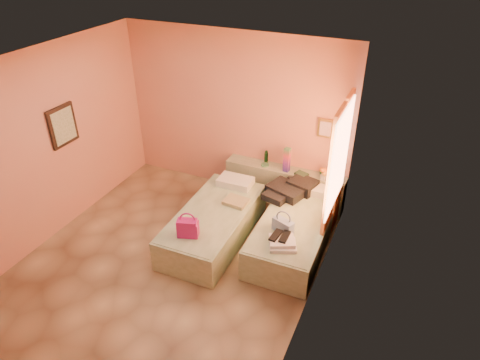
# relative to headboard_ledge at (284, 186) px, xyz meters

# --- Properties ---
(ground) EXTENTS (4.50, 4.50, 0.00)m
(ground) POSITION_rel_headboard_ledge_xyz_m (-0.98, -2.10, -0.33)
(ground) COLOR tan
(ground) RESTS_ON ground
(room_walls) EXTENTS (4.02, 4.51, 2.81)m
(room_walls) POSITION_rel_headboard_ledge_xyz_m (-0.77, -1.53, 1.46)
(room_walls) COLOR tan
(room_walls) RESTS_ON ground
(headboard_ledge) EXTENTS (2.05, 0.30, 0.65)m
(headboard_ledge) POSITION_rel_headboard_ledge_xyz_m (0.00, 0.00, 0.00)
(headboard_ledge) COLOR #979D81
(headboard_ledge) RESTS_ON ground
(bed_left) EXTENTS (0.93, 2.01, 0.50)m
(bed_left) POSITION_rel_headboard_ledge_xyz_m (-0.65, -1.37, -0.08)
(bed_left) COLOR #B1C69F
(bed_left) RESTS_ON ground
(bed_right) EXTENTS (0.93, 2.01, 0.50)m
(bed_right) POSITION_rel_headboard_ledge_xyz_m (0.52, -1.05, -0.08)
(bed_right) COLOR #B1C69F
(bed_right) RESTS_ON ground
(water_bottle) EXTENTS (0.08, 0.08, 0.22)m
(water_bottle) POSITION_rel_headboard_ledge_xyz_m (-0.37, 0.07, 0.44)
(water_bottle) COLOR #133518
(water_bottle) RESTS_ON headboard_ledge
(rainbow_box) EXTENTS (0.11, 0.11, 0.42)m
(rainbow_box) POSITION_rel_headboard_ledge_xyz_m (0.04, -0.05, 0.53)
(rainbow_box) COLOR #B71674
(rainbow_box) RESTS_ON headboard_ledge
(small_dish) EXTENTS (0.15, 0.15, 0.03)m
(small_dish) POSITION_rel_headboard_ledge_xyz_m (-0.35, -0.03, 0.34)
(small_dish) COLOR #457F54
(small_dish) RESTS_ON headboard_ledge
(green_book) EXTENTS (0.23, 0.20, 0.03)m
(green_book) POSITION_rel_headboard_ledge_xyz_m (0.31, -0.07, 0.34)
(green_book) COLOR #24432F
(green_book) RESTS_ON headboard_ledge
(flower_vase) EXTENTS (0.21, 0.21, 0.24)m
(flower_vase) POSITION_rel_headboard_ledge_xyz_m (0.67, -0.06, 0.45)
(flower_vase) COLOR silver
(flower_vase) RESTS_ON headboard_ledge
(magenta_handbag) EXTENTS (0.32, 0.24, 0.27)m
(magenta_handbag) POSITION_rel_headboard_ledge_xyz_m (-0.70, -2.02, 0.31)
(magenta_handbag) COLOR #B71674
(magenta_handbag) RESTS_ON bed_left
(khaki_garment) EXTENTS (0.37, 0.31, 0.06)m
(khaki_garment) POSITION_rel_headboard_ledge_xyz_m (-0.43, -1.05, 0.20)
(khaki_garment) COLOR tan
(khaki_garment) RESTS_ON bed_left
(clothes_pile) EXTENTS (0.78, 0.78, 0.18)m
(clothes_pile) POSITION_rel_headboard_ledge_xyz_m (0.24, -0.49, 0.27)
(clothes_pile) COLOR black
(clothes_pile) RESTS_ON bed_right
(blue_handbag) EXTENTS (0.33, 0.22, 0.19)m
(blue_handbag) POSITION_rel_headboard_ledge_xyz_m (0.45, -1.41, 0.27)
(blue_handbag) COLOR #4771AA
(blue_handbag) RESTS_ON bed_right
(towel_stack) EXTENTS (0.44, 0.41, 0.10)m
(towel_stack) POSITION_rel_headboard_ledge_xyz_m (0.56, -1.72, 0.23)
(towel_stack) COLOR white
(towel_stack) RESTS_ON bed_right
(sandal_pair) EXTENTS (0.22, 0.28, 0.03)m
(sandal_pair) POSITION_rel_headboard_ledge_xyz_m (0.50, -1.67, 0.29)
(sandal_pair) COLOR black
(sandal_pair) RESTS_ON towel_stack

